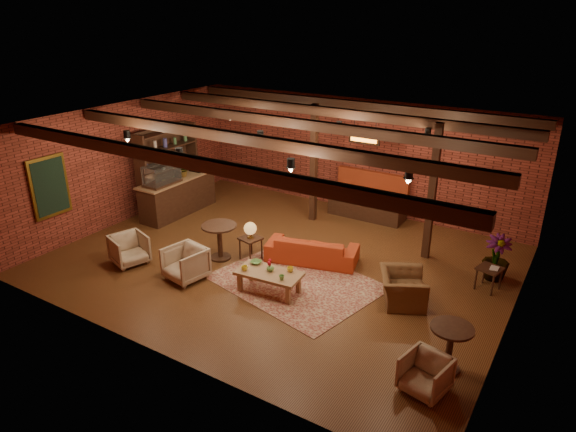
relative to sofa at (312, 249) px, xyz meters
The scene contains 29 objects.
floor 0.79m from the sofa, 149.68° to the right, with size 10.00×10.00×0.00m, color #3A1F0E.
ceiling 2.98m from the sofa, 149.68° to the right, with size 10.00×8.00×0.02m, color black.
wall_back 3.91m from the sofa, 99.87° to the left, with size 10.00×0.02×3.20m, color maroon.
wall_front 4.60m from the sofa, 98.23° to the right, with size 10.00×0.02×3.20m, color maroon.
wall_left 5.79m from the sofa, behind, with size 0.02×8.00×3.20m, color maroon.
wall_right 4.57m from the sofa, ahead, with size 0.02×8.00×3.20m, color maroon.
ceiling_beams 2.87m from the sofa, 149.68° to the right, with size 9.80×6.40×0.22m, color black, non-canonical shape.
ceiling_pipe 2.90m from the sofa, 117.18° to the left, with size 0.12×0.12×9.60m, color black.
post_left 2.86m from the sofa, 118.91° to the left, with size 0.16×0.16×3.20m, color black.
post_right 3.01m from the sofa, 36.94° to the left, with size 0.16×0.16×3.20m, color black.
service_counter 4.80m from the sofa, behind, with size 0.80×2.50×1.60m, color black, non-canonical shape.
plant_counter 4.79m from the sofa, 169.83° to the left, with size 0.35×0.39×0.30m, color #337F33.
shelving_hutch 5.26m from the sofa, behind, with size 0.52×2.00×2.40m, color black, non-canonical shape.
chalkboard_menu 6.30m from the sofa, 154.36° to the right, with size 0.08×0.96×1.46m, color black.
banquette 3.19m from the sofa, 90.57° to the left, with size 2.10×0.70×1.00m, color maroon, non-canonical shape.
service_sign 3.41m from the sofa, 90.67° to the left, with size 0.86×0.06×0.30m, color orange.
ceiling_spotlights 2.66m from the sofa, 149.68° to the right, with size 6.40×4.40×0.28m, color black, non-canonical shape.
rug 1.12m from the sofa, 79.17° to the right, with size 3.29×2.52×0.01m, color maroon.
sofa is the anchor object (origin of this frame).
coffee_table 1.68m from the sofa, 92.70° to the right, with size 1.40×0.79×0.71m.
side_table_lamp 1.49m from the sofa, 152.35° to the right, with size 0.53×0.53×0.93m.
round_table_left 2.17m from the sofa, 152.16° to the right, with size 0.82×0.82×0.85m.
armchair_a 4.20m from the sofa, 146.78° to the right, with size 0.75×0.70×0.77m, color beige.
armchair_b 2.90m from the sofa, 131.39° to the right, with size 0.79×0.74×0.81m, color beige.
armchair_right 2.49m from the sofa, 14.47° to the right, with size 0.99×0.65×0.87m, color brown.
side_table_book 3.84m from the sofa, 12.35° to the left, with size 0.55×0.55×0.53m.
round_table_right 4.36m from the sofa, 30.11° to the right, with size 0.69×0.69×0.81m.
armchair_far 4.62m from the sofa, 38.67° to the right, with size 0.66×0.62×0.68m, color beige.
plant_tall 4.19m from the sofa, 20.05° to the left, with size 1.68×1.68×3.01m, color #4C7F4C.
Camera 1 is at (5.80, -8.99, 5.50)m, focal length 32.00 mm.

